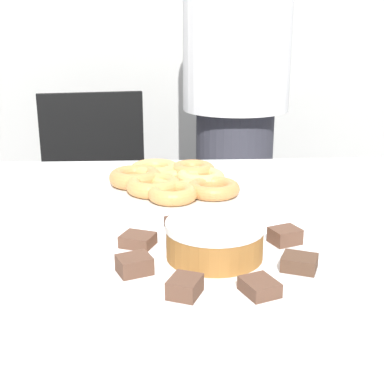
# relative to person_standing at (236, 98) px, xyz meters

# --- Properties ---
(table) EXTENTS (1.75, 1.02, 0.74)m
(table) POSITION_rel_person_standing_xyz_m (-0.16, -0.94, -0.20)
(table) COLOR white
(table) RESTS_ON ground_plane
(person_standing) EXTENTS (0.38, 0.38, 1.65)m
(person_standing) POSITION_rel_person_standing_xyz_m (0.00, 0.00, 0.00)
(person_standing) COLOR #383842
(person_standing) RESTS_ON ground_plane
(office_chair_left) EXTENTS (0.51, 0.51, 0.87)m
(office_chair_left) POSITION_rel_person_standing_xyz_m (-0.51, -0.01, -0.46)
(office_chair_left) COLOR black
(office_chair_left) RESTS_ON ground_plane
(plate_cake) EXTENTS (0.39, 0.39, 0.01)m
(plate_cake) POSITION_rel_person_standing_xyz_m (-0.18, -1.12, -0.12)
(plate_cake) COLOR white
(plate_cake) RESTS_ON table
(plate_donuts) EXTENTS (0.35, 0.35, 0.01)m
(plate_donuts) POSITION_rel_person_standing_xyz_m (-0.23, -0.73, -0.12)
(plate_donuts) COLOR white
(plate_donuts) RESTS_ON table
(frosted_cake) EXTENTS (0.16, 0.16, 0.06)m
(frosted_cake) POSITION_rel_person_standing_xyz_m (-0.18, -1.12, -0.08)
(frosted_cake) COLOR #9E662D
(frosted_cake) RESTS_ON plate_cake
(lamington_0) EXTENTS (0.07, 0.06, 0.02)m
(lamington_0) POSITION_rel_person_standing_xyz_m (-0.05, -1.18, -0.10)
(lamington_0) COLOR #513828
(lamington_0) RESTS_ON plate_cake
(lamington_1) EXTENTS (0.06, 0.06, 0.03)m
(lamington_1) POSITION_rel_person_standing_xyz_m (-0.05, -1.07, -0.10)
(lamington_1) COLOR brown
(lamington_1) RESTS_ON plate_cake
(lamington_2) EXTENTS (0.06, 0.07, 0.03)m
(lamington_2) POSITION_rel_person_standing_xyz_m (-0.12, -1.00, -0.10)
(lamington_2) COLOR #513828
(lamington_2) RESTS_ON plate_cake
(lamington_3) EXTENTS (0.06, 0.06, 0.02)m
(lamington_3) POSITION_rel_person_standing_xyz_m (-0.23, -1.00, -0.10)
(lamington_3) COLOR brown
(lamington_3) RESTS_ON plate_cake
(lamington_4) EXTENTS (0.07, 0.06, 0.02)m
(lamington_4) POSITION_rel_person_standing_xyz_m (-0.30, -1.07, -0.10)
(lamington_4) COLOR brown
(lamington_4) RESTS_ON plate_cake
(lamington_5) EXTENTS (0.06, 0.06, 0.03)m
(lamington_5) POSITION_rel_person_standing_xyz_m (-0.30, -1.18, -0.10)
(lamington_5) COLOR brown
(lamington_5) RESTS_ON plate_cake
(lamington_6) EXTENTS (0.06, 0.06, 0.03)m
(lamington_6) POSITION_rel_person_standing_xyz_m (-0.23, -1.25, -0.10)
(lamington_6) COLOR brown
(lamington_6) RESTS_ON plate_cake
(lamington_7) EXTENTS (0.06, 0.06, 0.02)m
(lamington_7) POSITION_rel_person_standing_xyz_m (-0.12, -1.25, -0.10)
(lamington_7) COLOR brown
(lamington_7) RESTS_ON plate_cake
(donut_0) EXTENTS (0.12, 0.12, 0.03)m
(donut_0) POSITION_rel_person_standing_xyz_m (-0.23, -0.73, -0.10)
(donut_0) COLOR tan
(donut_0) RESTS_ON plate_donuts
(donut_1) EXTENTS (0.12, 0.12, 0.04)m
(donut_1) POSITION_rel_person_standing_xyz_m (-0.28, -0.77, -0.09)
(donut_1) COLOR #D18E4C
(donut_1) RESTS_ON plate_donuts
(donut_2) EXTENTS (0.11, 0.11, 0.03)m
(donut_2) POSITION_rel_person_standing_xyz_m (-0.24, -0.83, -0.10)
(donut_2) COLOR #D18E4C
(donut_2) RESTS_ON plate_donuts
(donut_3) EXTENTS (0.12, 0.12, 0.03)m
(donut_3) POSITION_rel_person_standing_xyz_m (-0.15, -0.79, -0.10)
(donut_3) COLOR #C68447
(donut_3) RESTS_ON plate_donuts
(donut_4) EXTENTS (0.12, 0.12, 0.03)m
(donut_4) POSITION_rel_person_standing_xyz_m (-0.17, -0.71, -0.09)
(donut_4) COLOR #E5AD66
(donut_4) RESTS_ON plate_donuts
(donut_5) EXTENTS (0.11, 0.11, 0.04)m
(donut_5) POSITION_rel_person_standing_xyz_m (-0.19, -0.65, -0.09)
(donut_5) COLOR #C68447
(donut_5) RESTS_ON plate_donuts
(donut_6) EXTENTS (0.13, 0.13, 0.04)m
(donut_6) POSITION_rel_person_standing_xyz_m (-0.28, -0.64, -0.09)
(donut_6) COLOR tan
(donut_6) RESTS_ON plate_donuts
(donut_7) EXTENTS (0.12, 0.12, 0.04)m
(donut_7) POSITION_rel_person_standing_xyz_m (-0.33, -0.71, -0.09)
(donut_7) COLOR #C68447
(donut_7) RESTS_ON plate_donuts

